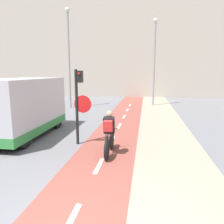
% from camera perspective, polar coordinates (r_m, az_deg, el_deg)
% --- Properties ---
extents(building_row_background, '(60.00, 5.20, 12.31)m').
position_cam_1_polar(building_row_background, '(27.55, 6.33, 17.31)').
color(building_row_background, '#B2A899').
rests_on(building_row_background, ground_plane).
extents(traffic_light_pole, '(0.67, 0.25, 2.89)m').
position_cam_1_polar(traffic_light_pole, '(8.36, -8.67, 3.51)').
color(traffic_light_pole, black).
rests_on(traffic_light_pole, ground_plane).
extents(street_lamp_far, '(0.36, 0.36, 7.54)m').
position_cam_1_polar(street_lamp_far, '(17.67, -11.24, 15.88)').
color(street_lamp_far, gray).
rests_on(street_lamp_far, ground_plane).
extents(street_lamp_sidewalk, '(0.36, 0.36, 7.00)m').
position_cam_1_polar(street_lamp_sidewalk, '(18.57, 11.05, 14.71)').
color(street_lamp_sidewalk, gray).
rests_on(street_lamp_sidewalk, ground_plane).
extents(cyclist_near, '(0.46, 1.71, 1.53)m').
position_cam_1_polar(cyclist_near, '(7.37, -0.74, -5.83)').
color(cyclist_near, black).
rests_on(cyclist_near, ground_plane).
extents(van, '(2.21, 4.72, 2.51)m').
position_cam_1_polar(van, '(10.31, -22.68, 0.95)').
color(van, '#B7B7BC').
rests_on(van, ground_plane).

